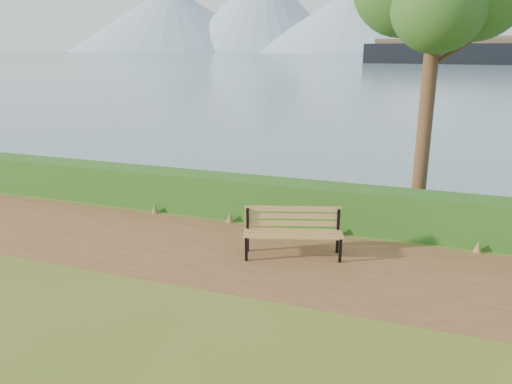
% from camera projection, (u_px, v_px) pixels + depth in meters
% --- Properties ---
extents(ground, '(140.00, 140.00, 0.00)m').
position_uv_depth(ground, '(242.00, 261.00, 10.03)').
color(ground, '#4D611B').
rests_on(ground, ground).
extents(path, '(40.00, 3.40, 0.01)m').
position_uv_depth(path, '(247.00, 255.00, 10.30)').
color(path, brown).
rests_on(path, ground).
extents(hedge, '(32.00, 0.85, 1.00)m').
position_uv_depth(hedge, '(280.00, 201.00, 12.24)').
color(hedge, '#1E4614').
rests_on(hedge, ground).
extents(water, '(700.00, 510.00, 0.00)m').
position_uv_depth(water, '(432.00, 56.00, 245.18)').
color(water, slate).
rests_on(water, ground).
extents(mountains, '(585.00, 190.00, 70.00)m').
position_uv_depth(mountains, '(426.00, 14.00, 372.47)').
color(mountains, '#7D93A6').
rests_on(mountains, ground).
extents(bench, '(2.07, 1.15, 1.00)m').
position_uv_depth(bench, '(293.00, 229.00, 10.16)').
color(bench, black).
rests_on(bench, ground).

